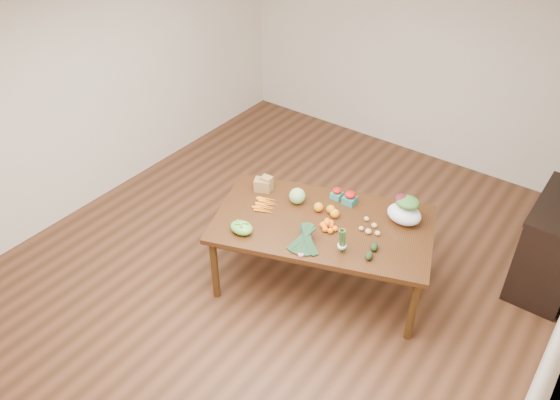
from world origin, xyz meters
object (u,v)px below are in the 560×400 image
Objects in this scene: kale_bunch at (304,241)px; salad_bag at (405,211)px; paper_bag at (263,184)px; dining_table at (321,253)px; mandarin_cluster at (327,224)px; cabbage at (297,196)px; cabinet at (554,245)px; asparagus_bundle at (342,240)px.

salad_bag is (0.53, 0.84, 0.04)m from kale_bunch.
salad_bag is at bearing 14.92° from paper_bag.
mandarin_cluster is (0.07, -0.05, 0.42)m from dining_table.
mandarin_cluster is at bearing -19.52° from cabbage.
dining_table is at bearing -143.59° from cabinet.
dining_table is at bearing 124.51° from asparagus_bundle.
mandarin_cluster is 0.36m from kale_bunch.
kale_bunch is at bearing -135.10° from cabinet.
mandarin_cluster is 0.45× the size of kale_bunch.
salad_bag is (1.35, 0.36, 0.05)m from paper_bag.
cabinet is 3.18× the size of salad_bag.
cabinet reaches higher than kale_bunch.
asparagus_bundle is at bearing 9.19° from kale_bunch.
kale_bunch is 1.00m from salad_bag.
paper_bag is 1.40m from salad_bag.
cabbage is 0.47m from mandarin_cluster.
mandarin_cluster is at bearing -141.44° from cabinet.
cabbage is (-2.15, -1.21, 0.36)m from cabinet.
dining_table is 1.95× the size of cabinet.
salad_bag reaches higher than mandarin_cluster.
cabinet reaches higher than mandarin_cluster.
paper_bag is at bearing 143.70° from asparagus_bundle.
cabinet is 5.67× the size of mandarin_cluster.
salad_bag is (0.59, 0.44, 0.50)m from dining_table.
asparagus_bundle is at bearing -109.87° from salad_bag.
cabbage is 0.67m from kale_bunch.
cabbage is 0.63× the size of asparagus_bundle.
dining_table is 0.65m from asparagus_bundle.
salad_bag reaches higher than cabbage.
dining_table is 2.22m from cabinet.
paper_bag is 0.40m from cabbage.
salad_bag reaches higher than dining_table.
cabbage reaches higher than dining_table.
dining_table is 7.95× the size of asparagus_bundle.
kale_bunch reaches higher than cabbage.
cabinet is at bearing 29.29° from cabbage.
kale_bunch reaches higher than dining_table.
kale_bunch is 1.60× the size of asparagus_bundle.
kale_bunch is at bearing -122.26° from salad_bag.
cabinet is at bearing 25.89° from paper_bag.
asparagus_bundle is (-1.44, -1.56, 0.40)m from cabinet.
cabinet is 4.80× the size of paper_bag.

